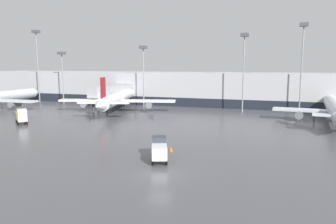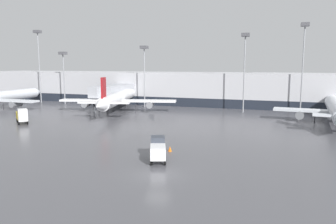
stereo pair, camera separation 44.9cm
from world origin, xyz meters
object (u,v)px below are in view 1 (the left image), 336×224
Objects in this scene: service_truck_3 at (159,149)px; apron_light_mast_4 at (62,62)px; apron_light_mast_0 at (244,50)px; parked_jet_0 at (117,99)px; apron_light_mast_2 at (143,58)px; parked_jet_1 at (335,109)px; apron_light_mast_1 at (37,47)px; service_truck_1 at (21,116)px; traffic_cone_0 at (171,149)px; apron_light_mast_6 at (303,43)px.

service_truck_3 is 64.21m from apron_light_mast_4.
parked_jet_0 is at bearing -162.43° from apron_light_mast_0.
apron_light_mast_2 is (-26.09, 1.71, -1.62)m from apron_light_mast_0.
apron_light_mast_1 is at bearing 86.26° from parked_jet_1.
apron_light_mast_0 is 60.12m from apron_light_mast_1.
service_truck_1 is at bearing 138.94° from parked_jet_0.
apron_light_mast_0 is (28.56, 9.05, 11.35)m from parked_jet_0.
traffic_cone_0 is at bearing 145.66° from parked_jet_1.
service_truck_1 is 0.25× the size of apron_light_mast_6.
apron_light_mast_4 reaches higher than parked_jet_0.
parked_jet_0 is 1.58× the size of apron_light_mast_1.
parked_jet_1 is at bearing -13.48° from apron_light_mast_2.
apron_light_mast_0 reaches higher than parked_jet_0.
apron_light_mast_2 is at bearing 109.52° from service_truck_1.
apron_light_mast_2 is (12.86, 30.53, 11.39)m from service_truck_1.
service_truck_1 is at bearing -55.57° from apron_light_mast_1.
traffic_cone_0 is 70.24m from apron_light_mast_1.
apron_light_mast_6 is at bearing 1.77° from apron_light_mast_2.
apron_light_mast_1 is at bearing -179.25° from apron_light_mast_6.
apron_light_mast_6 is (18.14, 46.83, 14.54)m from service_truck_3.
traffic_cone_0 is 0.04× the size of apron_light_mast_2.
parked_jet_1 is 60.87m from service_truck_1.
apron_light_mast_4 is at bearing -177.80° from apron_light_mast_6.
apron_light_mast_1 is 34.14m from apron_light_mast_2.
apron_light_mast_2 is at bearing 116.86° from traffic_cone_0.
parked_jet_1 is at bearing -25.86° from apron_light_mast_0.
traffic_cone_0 is (-0.10, 4.79, -1.18)m from service_truck_3.
apron_light_mast_0 reaches higher than service_truck_1.
service_truck_1 is 1.15× the size of service_truck_3.
apron_light_mast_2 is 24.44m from apron_light_mast_4.
apron_light_mast_1 is 10.65m from apron_light_mast_4.
service_truck_1 is 35.03m from apron_light_mast_2.
service_truck_1 is 7.78× the size of traffic_cone_0.
service_truck_3 is (-23.89, -34.91, -1.21)m from parked_jet_1.
apron_light_mast_0 is 0.89× the size of apron_light_mast_6.
parked_jet_0 is 6.45× the size of service_truck_1.
apron_light_mast_2 is 0.78× the size of apron_light_mast_6.
parked_jet_0 is 38.07m from traffic_cone_0.
apron_light_mast_4 is at bearing 153.84° from service_truck_1.
apron_light_mast_2 is (-20.68, 40.83, 12.62)m from traffic_cone_0.
parked_jet_0 is at bearing 94.25° from parked_jet_1.
service_truck_1 is at bearing 162.93° from traffic_cone_0.
parked_jet_0 reaches higher than service_truck_3.
parked_jet_1 is 2.17× the size of apron_light_mast_2.
parked_jet_0 is 7.44× the size of service_truck_3.
apron_light_mast_0 is 1.24× the size of apron_light_mast_4.
apron_light_mast_4 is at bearing -177.12° from apron_light_mast_2.
parked_jet_1 is 2.36× the size of apron_light_mast_4.
apron_light_mast_0 is 1.14× the size of apron_light_mast_2.
apron_light_mast_1 is at bearing 171.21° from apron_light_mast_4.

